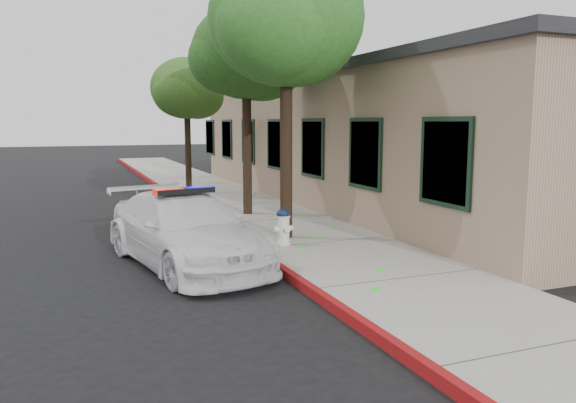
{
  "coord_description": "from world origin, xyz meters",
  "views": [
    {
      "loc": [
        -3.42,
        -7.56,
        2.69
      ],
      "look_at": [
        0.58,
        2.42,
        1.16
      ],
      "focal_mm": 34.86,
      "sensor_mm": 36.0,
      "label": 1
    }
  ],
  "objects_px": {
    "street_tree_far": "(188,91)",
    "police_car": "(185,230)",
    "street_tree_near": "(287,26)",
    "street_tree_mid": "(247,57)",
    "fire_hydrant": "(283,226)",
    "clapboard_building": "(382,139)"
  },
  "relations": [
    {
      "from": "clapboard_building",
      "to": "street_tree_mid",
      "type": "relative_size",
      "value": 3.69
    },
    {
      "from": "clapboard_building",
      "to": "street_tree_far",
      "type": "relative_size",
      "value": 4.36
    },
    {
      "from": "clapboard_building",
      "to": "police_car",
      "type": "height_order",
      "value": "clapboard_building"
    },
    {
      "from": "clapboard_building",
      "to": "police_car",
      "type": "relative_size",
      "value": 4.21
    },
    {
      "from": "clapboard_building",
      "to": "street_tree_near",
      "type": "distance_m",
      "value": 8.08
    },
    {
      "from": "street_tree_near",
      "to": "street_tree_mid",
      "type": "distance_m",
      "value": 3.44
    },
    {
      "from": "fire_hydrant",
      "to": "street_tree_near",
      "type": "relative_size",
      "value": 0.13
    },
    {
      "from": "street_tree_near",
      "to": "street_tree_far",
      "type": "bearing_deg",
      "value": 92.46
    },
    {
      "from": "fire_hydrant",
      "to": "street_tree_far",
      "type": "xyz_separation_m",
      "value": [
        -0.01,
        9.19,
        3.21
      ]
    },
    {
      "from": "clapboard_building",
      "to": "fire_hydrant",
      "type": "xyz_separation_m",
      "value": [
        -5.95,
        -5.91,
        -1.59
      ]
    },
    {
      "from": "police_car",
      "to": "fire_hydrant",
      "type": "height_order",
      "value": "police_car"
    },
    {
      "from": "street_tree_near",
      "to": "street_tree_mid",
      "type": "relative_size",
      "value": 1.08
    },
    {
      "from": "fire_hydrant",
      "to": "street_tree_mid",
      "type": "height_order",
      "value": "street_tree_mid"
    },
    {
      "from": "police_car",
      "to": "street_tree_far",
      "type": "bearing_deg",
      "value": 66.11
    },
    {
      "from": "police_car",
      "to": "clapboard_building",
      "type": "bearing_deg",
      "value": 26.34
    },
    {
      "from": "clapboard_building",
      "to": "street_tree_far",
      "type": "distance_m",
      "value": 6.99
    },
    {
      "from": "police_car",
      "to": "street_tree_mid",
      "type": "bearing_deg",
      "value": 47.63
    },
    {
      "from": "street_tree_near",
      "to": "street_tree_far",
      "type": "relative_size",
      "value": 1.27
    },
    {
      "from": "street_tree_far",
      "to": "street_tree_near",
      "type": "bearing_deg",
      "value": -87.54
    },
    {
      "from": "street_tree_far",
      "to": "police_car",
      "type": "bearing_deg",
      "value": -102.43
    },
    {
      "from": "street_tree_mid",
      "to": "street_tree_near",
      "type": "bearing_deg",
      "value": -93.33
    },
    {
      "from": "street_tree_near",
      "to": "street_tree_far",
      "type": "height_order",
      "value": "street_tree_near"
    }
  ]
}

